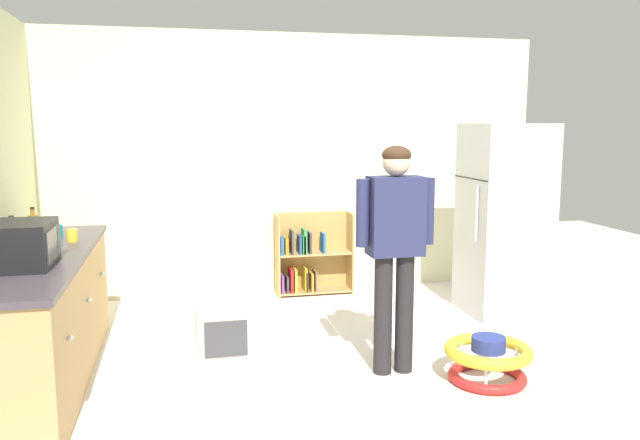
# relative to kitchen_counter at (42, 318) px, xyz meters

# --- Properties ---
(ground_plane) EXTENTS (12.00, 12.00, 0.00)m
(ground_plane) POSITION_rel_kitchen_counter_xyz_m (2.20, -0.28, -0.45)
(ground_plane) COLOR silver
(ground_plane) RESTS_ON ground
(back_wall) EXTENTS (5.20, 0.06, 2.70)m
(back_wall) POSITION_rel_kitchen_counter_xyz_m (2.20, 2.05, 0.90)
(back_wall) COLOR beige
(back_wall) RESTS_ON ground
(kitchen_counter) EXTENTS (0.65, 2.44, 0.90)m
(kitchen_counter) POSITION_rel_kitchen_counter_xyz_m (0.00, 0.00, 0.00)
(kitchen_counter) COLOR tan
(kitchen_counter) RESTS_ON ground
(refrigerator) EXTENTS (0.73, 0.68, 1.78)m
(refrigerator) POSITION_rel_kitchen_counter_xyz_m (3.91, 0.81, 0.44)
(refrigerator) COLOR #B7BABF
(refrigerator) RESTS_ON ground
(bookshelf) EXTENTS (0.80, 0.28, 0.85)m
(bookshelf) POSITION_rel_kitchen_counter_xyz_m (2.26, 1.86, -0.08)
(bookshelf) COLOR tan
(bookshelf) RESTS_ON ground
(standing_person) EXTENTS (0.57, 0.22, 1.63)m
(standing_person) POSITION_rel_kitchen_counter_xyz_m (2.42, -0.38, 0.52)
(standing_person) COLOR #262427
(standing_person) RESTS_ON ground
(baby_walker) EXTENTS (0.60, 0.60, 0.32)m
(baby_walker) POSITION_rel_kitchen_counter_xyz_m (3.01, -0.68, -0.29)
(baby_walker) COLOR red
(baby_walker) RESTS_ON ground
(pet_carrier) EXTENTS (0.42, 0.55, 0.36)m
(pet_carrier) POSITION_rel_kitchen_counter_xyz_m (1.26, 0.34, -0.27)
(pet_carrier) COLOR beige
(pet_carrier) RESTS_ON ground
(microwave) EXTENTS (0.37, 0.48, 0.28)m
(microwave) POSITION_rel_kitchen_counter_xyz_m (0.00, -0.39, 0.59)
(microwave) COLOR black
(microwave) RESTS_ON kitchen_counter
(banana_bunch) EXTENTS (0.12, 0.16, 0.04)m
(banana_bunch) POSITION_rel_kitchen_counter_xyz_m (0.02, 0.34, 0.48)
(banana_bunch) COLOR yellow
(banana_bunch) RESTS_ON kitchen_counter
(green_glass_bottle) EXTENTS (0.07, 0.07, 0.25)m
(green_glass_bottle) POSITION_rel_kitchen_counter_xyz_m (-0.19, 0.18, 0.55)
(green_glass_bottle) COLOR #33753D
(green_glass_bottle) RESTS_ON kitchen_counter
(amber_bottle) EXTENTS (0.07, 0.07, 0.25)m
(amber_bottle) POSITION_rel_kitchen_counter_xyz_m (-0.15, 0.64, 0.55)
(amber_bottle) COLOR #9E661E
(amber_bottle) RESTS_ON kitchen_counter
(green_cup) EXTENTS (0.08, 0.08, 0.09)m
(green_cup) POSITION_rel_kitchen_counter_xyz_m (-0.14, 0.03, 0.50)
(green_cup) COLOR green
(green_cup) RESTS_ON kitchen_counter
(teal_cup) EXTENTS (0.08, 0.08, 0.09)m
(teal_cup) POSITION_rel_kitchen_counter_xyz_m (0.01, 0.67, 0.50)
(teal_cup) COLOR teal
(teal_cup) RESTS_ON kitchen_counter
(yellow_cup) EXTENTS (0.08, 0.08, 0.09)m
(yellow_cup) POSITION_rel_kitchen_counter_xyz_m (0.16, 0.44, 0.50)
(yellow_cup) COLOR yellow
(yellow_cup) RESTS_ON kitchen_counter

